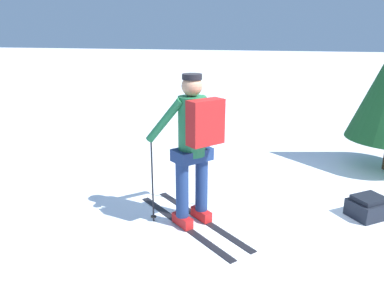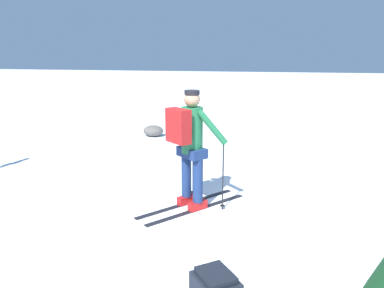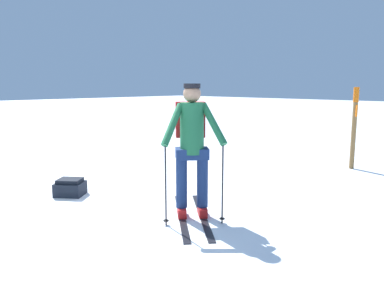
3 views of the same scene
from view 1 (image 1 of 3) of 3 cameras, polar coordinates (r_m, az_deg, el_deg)
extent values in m
plane|color=white|center=(5.04, 10.56, -9.63)|extent=(80.00, 80.00, 0.00)
cube|color=black|center=(4.56, -1.47, -12.27)|extent=(1.25, 1.45, 0.01)
cube|color=red|center=(4.53, -1.47, -11.56)|extent=(0.28, 0.30, 0.12)
cylinder|color=navy|center=(4.34, -1.52, -6.58)|extent=(0.15, 0.15, 0.74)
cube|color=black|center=(4.70, 1.42, -11.30)|extent=(1.25, 1.45, 0.01)
cube|color=red|center=(4.67, 1.42, -10.60)|extent=(0.28, 0.30, 0.12)
cylinder|color=navy|center=(4.49, 1.46, -5.74)|extent=(0.15, 0.15, 0.74)
cube|color=navy|center=(4.28, 0.00, -1.61)|extent=(0.50, 0.48, 0.14)
cylinder|color=#1E663D|center=(4.19, 0.00, 2.74)|extent=(0.31, 0.31, 0.67)
sphere|color=tan|center=(4.10, 0.00, 8.85)|extent=(0.23, 0.23, 0.23)
cylinder|color=black|center=(4.09, 0.00, 10.23)|extent=(0.22, 0.22, 0.06)
cube|color=maroon|center=(3.97, 2.07, 3.33)|extent=(0.42, 0.39, 0.48)
cylinder|color=black|center=(4.46, -6.06, -5.59)|extent=(0.02, 0.02, 1.06)
cylinder|color=black|center=(4.66, -5.88, -10.93)|extent=(0.07, 0.07, 0.01)
cylinder|color=#1E663D|center=(4.16, -4.21, 3.55)|extent=(0.13, 0.46, 0.53)
cylinder|color=black|center=(4.82, 1.40, -3.70)|extent=(0.02, 0.02, 1.06)
cylinder|color=black|center=(5.01, 1.36, -8.73)|extent=(0.07, 0.07, 0.01)
cylinder|color=#1E663D|center=(4.45, 1.54, 4.47)|extent=(0.47, 0.20, 0.53)
cube|color=black|center=(5.20, 25.21, -8.91)|extent=(0.55, 0.56, 0.21)
cube|color=black|center=(5.14, 25.40, -7.54)|extent=(0.45, 0.46, 0.06)
camera|label=2|loc=(6.60, 55.43, 10.62)|focal=35.00mm
camera|label=3|loc=(8.64, -16.92, 13.17)|focal=35.00mm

